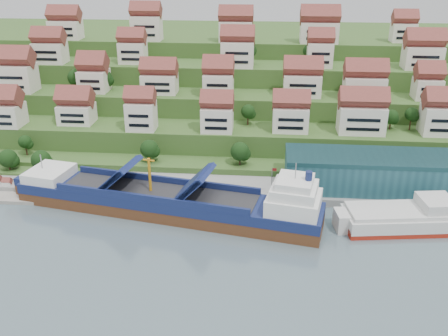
{
  "coord_description": "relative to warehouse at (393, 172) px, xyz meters",
  "views": [
    {
      "loc": [
        15.74,
        -114.25,
        64.34
      ],
      "look_at": [
        4.54,
        14.0,
        8.0
      ],
      "focal_mm": 40.0,
      "sensor_mm": 36.0,
      "label": 1
    }
  ],
  "objects": [
    {
      "name": "flagpole",
      "position": [
        -33.89,
        -7.0,
        -0.32
      ],
      "size": [
        1.28,
        0.16,
        8.0
      ],
      "color": "gray",
      "rests_on": "quay"
    },
    {
      "name": "beach_huts",
      "position": [
        -112.0,
        -6.25,
        -5.1
      ],
      "size": [
        14.4,
        3.7,
        2.2
      ],
      "color": "white",
      "rests_on": "pebble_beach"
    },
    {
      "name": "second_ship",
      "position": [
        0.0,
        -18.19,
        -4.57
      ],
      "size": [
        31.3,
        15.18,
        8.71
      ],
      "rotation": [
        0.0,
        0.0,
        0.14
      ],
      "color": "maroon",
      "rests_on": "ground"
    },
    {
      "name": "pebble_beach",
      "position": [
        -110.0,
        -5.0,
        -6.7
      ],
      "size": [
        45.0,
        20.0,
        1.0
      ],
      "primitive_type": "cube",
      "color": "gray",
      "rests_on": "ground"
    },
    {
      "name": "hillside_trees",
      "position": [
        -66.16,
        28.11,
        9.85
      ],
      "size": [
        139.02,
        62.56,
        31.19
      ],
      "color": "#173812",
      "rests_on": "ground"
    },
    {
      "name": "quay",
      "position": [
        -32.0,
        -2.0,
        -6.1
      ],
      "size": [
        180.0,
        14.0,
        2.2
      ],
      "primitive_type": "cube",
      "color": "gray",
      "rests_on": "ground"
    },
    {
      "name": "cargo_ship",
      "position": [
        -59.5,
        -16.27,
        -3.76
      ],
      "size": [
        83.03,
        28.31,
        18.26
      ],
      "rotation": [
        0.0,
        0.0,
        -0.19
      ],
      "color": "#542F19",
      "rests_on": "ground"
    },
    {
      "name": "hillside_village",
      "position": [
        -50.95,
        43.38,
        17.07
      ],
      "size": [
        157.77,
        63.74,
        29.51
      ],
      "color": "white",
      "rests_on": "ground"
    },
    {
      "name": "hillside",
      "position": [
        -52.0,
        86.55,
        3.46
      ],
      "size": [
        260.0,
        128.0,
        31.0
      ],
      "color": "#2D4C1E",
      "rests_on": "ground"
    },
    {
      "name": "ground",
      "position": [
        -52.0,
        -17.0,
        -7.2
      ],
      "size": [
        300.0,
        300.0,
        0.0
      ],
      "primitive_type": "plane",
      "color": "slate",
      "rests_on": "ground"
    },
    {
      "name": "warehouse",
      "position": [
        0.0,
        0.0,
        0.0
      ],
      "size": [
        60.0,
        15.0,
        10.0
      ],
      "primitive_type": "cube",
      "color": "#245661",
      "rests_on": "quay"
    }
  ]
}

